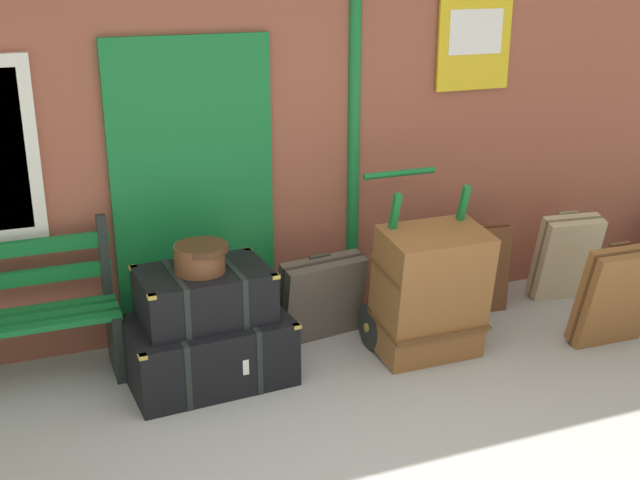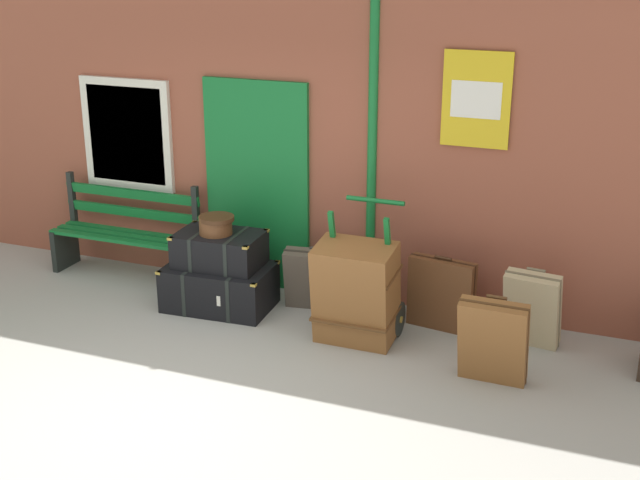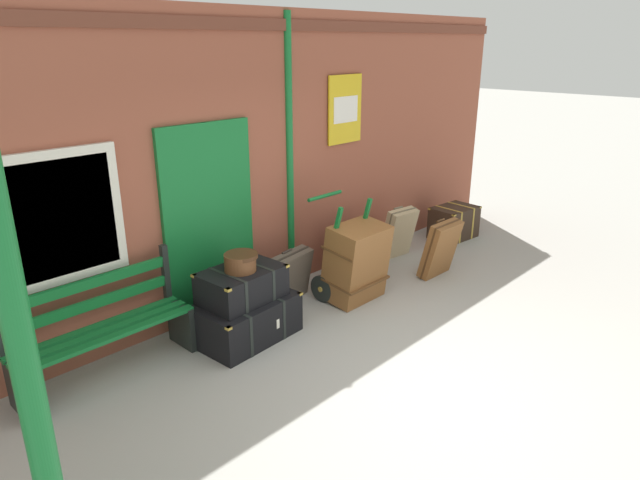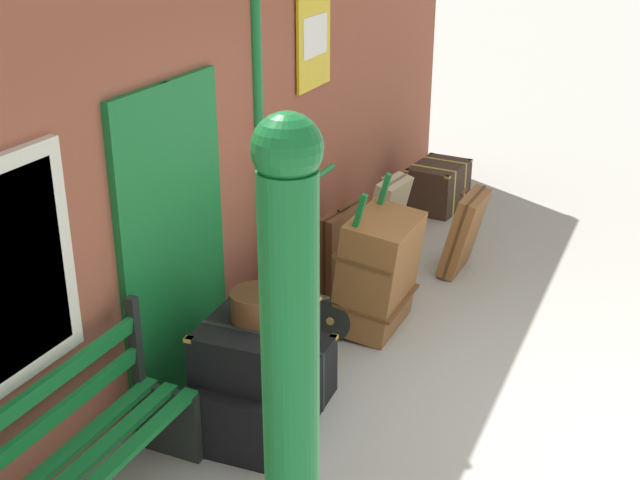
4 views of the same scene
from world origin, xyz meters
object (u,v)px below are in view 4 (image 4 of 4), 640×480
object	(u,v)px
platform_bench	(74,463)
steamer_trunk_middle	(256,339)
porters_trolley	(355,291)
corner_trunk	(438,186)
suitcase_brown	(282,310)
steamer_trunk_base	(263,391)
large_brown_trunk	(378,272)
suitcase_umber	(464,232)
suitcase_charcoal	(343,246)
suitcase_tan	(386,214)
round_hatbox	(256,303)

from	to	relation	value
platform_bench	steamer_trunk_middle	world-z (taller)	platform_bench
porters_trolley	corner_trunk	bearing A→B (deg)	3.37
platform_bench	corner_trunk	distance (m)	5.48
steamer_trunk_middle	suitcase_brown	bearing A→B (deg)	17.16
steamer_trunk_middle	porters_trolley	size ratio (longest dim) A/B	0.71
steamer_trunk_base	large_brown_trunk	xyz separation A→B (m)	(1.46, -0.22, 0.25)
steamer_trunk_middle	large_brown_trunk	distance (m)	1.49
platform_bench	suitcase_umber	size ratio (longest dim) A/B	2.12
steamer_trunk_base	suitcase_charcoal	distance (m)	2.12
porters_trolley	large_brown_trunk	world-z (taller)	porters_trolley
suitcase_umber	large_brown_trunk	bearing A→B (deg)	165.41
steamer_trunk_middle	large_brown_trunk	bearing A→B (deg)	-9.78
suitcase_charcoal	corner_trunk	world-z (taller)	suitcase_charcoal
suitcase_umber	suitcase_brown	size ratio (longest dim) A/B	1.16
suitcase_tan	corner_trunk	world-z (taller)	suitcase_tan
porters_trolley	round_hatbox	bearing A→B (deg)	177.89
platform_bench	corner_trunk	bearing A→B (deg)	-2.91
steamer_trunk_middle	corner_trunk	distance (m)	4.19
round_hatbox	suitcase_tan	size ratio (longest dim) A/B	0.46
large_brown_trunk	corner_trunk	distance (m)	2.74
suitcase_charcoal	large_brown_trunk	bearing A→B (deg)	-139.03
platform_bench	suitcase_tan	xyz separation A→B (m)	(4.21, -0.16, -0.09)
suitcase_umber	suitcase_charcoal	xyz separation A→B (m)	(-0.63, 0.87, -0.04)
platform_bench	suitcase_brown	size ratio (longest dim) A/B	2.47
porters_trolley	suitcase_umber	world-z (taller)	porters_trolley
steamer_trunk_base	corner_trunk	world-z (taller)	corner_trunk
steamer_trunk_base	suitcase_umber	distance (m)	2.78
suitcase_charcoal	suitcase_tan	bearing A→B (deg)	-6.15
steamer_trunk_base	steamer_trunk_middle	distance (m)	0.37
suitcase_tan	steamer_trunk_middle	bearing A→B (deg)	-175.95
platform_bench	large_brown_trunk	size ratio (longest dim) A/B	1.73
platform_bench	large_brown_trunk	world-z (taller)	platform_bench
steamer_trunk_base	porters_trolley	xyz separation A→B (m)	(1.46, -0.04, 0.06)
steamer_trunk_base	large_brown_trunk	bearing A→B (deg)	-8.39
round_hatbox	porters_trolley	size ratio (longest dim) A/B	0.28
porters_trolley	corner_trunk	size ratio (longest dim) A/B	1.61
steamer_trunk_middle	porters_trolley	distance (m)	1.50
platform_bench	suitcase_brown	bearing A→B (deg)	-2.36
round_hatbox	suitcase_brown	size ratio (longest dim) A/B	0.52
suitcase_charcoal	porters_trolley	bearing A→B (deg)	-149.69
suitcase_brown	suitcase_charcoal	xyz separation A→B (m)	(1.20, 0.02, 0.03)
porters_trolley	steamer_trunk_base	bearing A→B (deg)	178.56
suitcase_brown	suitcase_charcoal	size ratio (longest dim) A/B	0.93
steamer_trunk_base	porters_trolley	world-z (taller)	porters_trolley
round_hatbox	suitcase_brown	world-z (taller)	round_hatbox
steamer_trunk_middle	suitcase_umber	xyz separation A→B (m)	(2.72, -0.58, -0.21)
platform_bench	round_hatbox	bearing A→B (deg)	-16.73
large_brown_trunk	suitcase_charcoal	world-z (taller)	large_brown_trunk
large_brown_trunk	platform_bench	bearing A→B (deg)	167.39
platform_bench	corner_trunk	world-z (taller)	platform_bench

